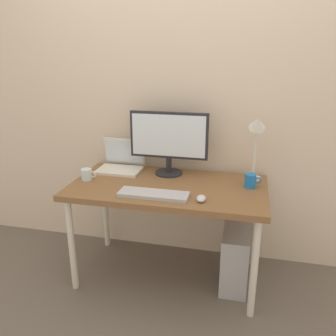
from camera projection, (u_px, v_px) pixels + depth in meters
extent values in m
plane|color=#665B51|center=(168.00, 274.00, 2.60)|extent=(6.00, 6.00, 0.00)
cube|color=beige|center=(181.00, 90.00, 2.56)|extent=(4.40, 0.04, 2.60)
cube|color=brown|center=(168.00, 188.00, 2.38)|extent=(1.32, 0.70, 0.04)
cylinder|color=silver|center=(72.00, 245.00, 2.35)|extent=(0.04, 0.04, 0.67)
cylinder|color=silver|center=(254.00, 269.00, 2.09)|extent=(0.04, 0.04, 0.67)
cylinder|color=silver|center=(105.00, 209.00, 2.89)|extent=(0.04, 0.04, 0.67)
cylinder|color=silver|center=(254.00, 224.00, 2.63)|extent=(0.04, 0.04, 0.67)
cylinder|color=#232328|center=(169.00, 173.00, 2.58)|extent=(0.20, 0.20, 0.01)
cylinder|color=#232328|center=(169.00, 165.00, 2.56)|extent=(0.04, 0.04, 0.11)
cube|color=#232328|center=(169.00, 135.00, 2.49)|extent=(0.57, 0.03, 0.33)
cube|color=white|center=(168.00, 136.00, 2.47)|extent=(0.53, 0.01, 0.30)
cube|color=silver|center=(119.00, 170.00, 2.62)|extent=(0.32, 0.22, 0.02)
cube|color=silver|center=(124.00, 151.00, 2.70)|extent=(0.32, 0.05, 0.21)
cube|color=white|center=(124.00, 151.00, 2.69)|extent=(0.30, 0.03, 0.18)
cylinder|color=silver|center=(253.00, 178.00, 2.48)|extent=(0.11, 0.11, 0.01)
cylinder|color=silver|center=(255.00, 152.00, 2.42)|extent=(0.02, 0.02, 0.36)
cone|color=silver|center=(257.00, 123.00, 2.31)|extent=(0.11, 0.14, 0.13)
cube|color=#B2B2B7|center=(154.00, 194.00, 2.18)|extent=(0.44, 0.14, 0.02)
ellipsoid|color=silver|center=(201.00, 198.00, 2.11)|extent=(0.06, 0.09, 0.03)
cylinder|color=#1E72BF|center=(250.00, 181.00, 2.31)|extent=(0.08, 0.08, 0.09)
torus|color=#1E72BF|center=(258.00, 181.00, 2.30)|extent=(0.05, 0.01, 0.05)
cylinder|color=silver|center=(87.00, 175.00, 2.44)|extent=(0.07, 0.07, 0.08)
torus|color=silver|center=(93.00, 175.00, 2.43)|extent=(0.05, 0.01, 0.05)
cube|color=#B2B2B7|center=(235.00, 258.00, 2.43)|extent=(0.18, 0.36, 0.42)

